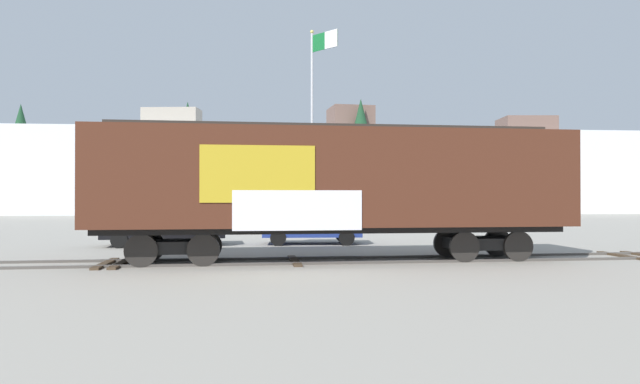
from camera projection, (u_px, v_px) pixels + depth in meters
The scene contains 7 objects.
ground_plane at pixel (366, 261), 17.24m from camera, with size 260.00×260.00×0.00m, color gray.
track at pixel (355, 260), 17.23m from camera, with size 60.01×3.87×0.08m.
freight_car at pixel (334, 181), 17.16m from camera, with size 14.24×3.60×4.16m.
flagpole at pixel (317, 104), 27.27m from camera, with size 1.21×1.34×10.06m.
hillside at pixel (290, 176), 78.34m from camera, with size 114.97×34.51×13.84m.
parked_car_black at pixel (163, 223), 22.75m from camera, with size 4.91×2.39×1.84m.
parked_car_blue at pixel (311, 224), 23.55m from camera, with size 4.10×2.17×1.66m.
Camera 1 is at (-2.98, -17.05, 1.96)m, focal length 31.84 mm.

